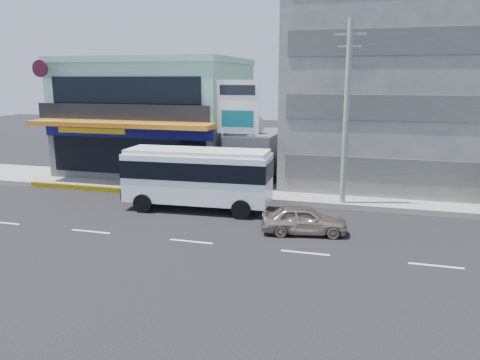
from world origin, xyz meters
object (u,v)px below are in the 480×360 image
sedan (304,220)px  shop_building (159,119)px  utility_pole_near (346,114)px  motorcycle_rider (164,190)px  satellite_dish (253,133)px  minibus (198,174)px  billboard (238,113)px  concrete_building (417,78)px

sedan → shop_building: bearing=37.4°
utility_pole_near → motorcycle_rider: (-10.00, -1.49, -4.45)m
satellite_dish → minibus: bearing=-104.2°
billboard → utility_pole_near: utility_pole_near is taller
satellite_dish → billboard: 2.31m
shop_building → motorcycle_rider: 9.57m
billboard → minibus: size_ratio=0.86×
motorcycle_rider → sedan: bearing=-21.9°
utility_pole_near → sedan: size_ratio=2.57×
satellite_dish → motorcycle_rider: (-4.00, -5.09, -2.88)m
shop_building → concrete_building: bearing=3.4°
minibus → utility_pole_near: bearing=18.2°
concrete_building → motorcycle_rider: (-14.00, -9.09, -6.30)m
billboard → concrete_building: bearing=28.9°
satellite_dish → motorcycle_rider: satellite_dish is taller
utility_pole_near → minibus: (-7.53, -2.47, -3.19)m
motorcycle_rider → satellite_dish: bearing=51.9°
billboard → utility_pole_near: size_ratio=0.69×
shop_building → utility_pole_near: utility_pole_near is taller
utility_pole_near → shop_building: bearing=154.9°
motorcycle_rider → shop_building: bearing=116.5°
satellite_dish → motorcycle_rider: bearing=-128.1°
billboard → sedan: billboard is taller
utility_pole_near → minibus: utility_pole_near is taller
concrete_building → satellite_dish: bearing=-158.2°
shop_building → satellite_dish: (8.00, -2.95, -0.42)m
minibus → sedan: bearing=-22.1°
utility_pole_near → minibus: bearing=-161.8°
utility_pole_near → sedan: bearing=-105.8°
shop_building → utility_pole_near: bearing=-25.1°
shop_building → utility_pole_near: size_ratio=1.24×
satellite_dish → sedan: (4.59, -8.56, -2.91)m
concrete_building → utility_pole_near: bearing=-117.8°
utility_pole_near → motorcycle_rider: 11.05m
billboard → sedan: bearing=-53.0°
shop_building → concrete_building: (18.00, 1.05, 3.00)m
utility_pole_near → sedan: 6.83m
satellite_dish → billboard: billboard is taller
utility_pole_near → motorcycle_rider: size_ratio=4.75×
concrete_building → satellite_dish: concrete_building is taller
concrete_building → sedan: size_ratio=4.11×
shop_building → sedan: shop_building is taller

